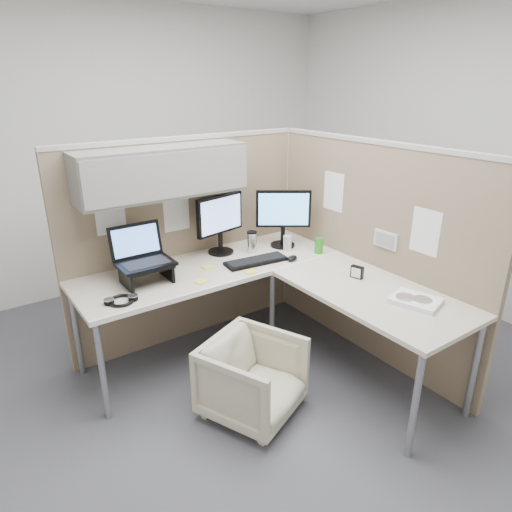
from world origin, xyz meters
TOP-DOWN VIEW (x-y plane):
  - ground at (0.00, 0.00)m, footprint 4.50×4.50m
  - partition_back at (-0.22, 0.83)m, footprint 2.00×0.36m
  - partition_right at (0.90, -0.07)m, footprint 0.07×2.03m
  - desk at (0.12, 0.13)m, footprint 2.00×1.98m
  - office_chair at (-0.26, -0.23)m, footprint 0.70×0.69m
  - monitor_left at (0.09, 0.72)m, footprint 0.44×0.20m
  - monitor_right at (0.59, 0.57)m, footprint 0.38×0.28m
  - laptop_station at (-0.61, 0.56)m, footprint 0.36×0.31m
  - keyboard at (0.20, 0.39)m, footprint 0.49×0.21m
  - mouse at (0.45, 0.27)m, footprint 0.12×0.09m
  - travel_mug at (0.30, 0.60)m, footprint 0.08×0.08m
  - soda_can_green at (0.72, 0.27)m, footprint 0.07×0.07m
  - soda_can_silver at (0.56, 0.47)m, footprint 0.07×0.07m
  - sticky_note_a at (-0.31, 0.32)m, footprint 0.10×0.10m
  - sticky_note_d at (-0.15, 0.52)m, footprint 0.08×0.08m
  - sticky_note_b at (0.06, 0.27)m, footprint 0.09×0.09m
  - headphones at (-0.86, 0.34)m, footprint 0.20×0.20m
  - paper_stack at (0.62, -0.72)m, footprint 0.29×0.33m
  - desk_clock at (0.61, -0.24)m, footprint 0.06×0.09m

SIDE VIEW (x-z plane):
  - ground at x=0.00m, z-range 0.00..0.00m
  - office_chair at x=-0.26m, z-range 0.00..0.56m
  - desk at x=0.12m, z-range 0.32..1.05m
  - sticky_note_a at x=-0.31m, z-range 0.73..0.74m
  - sticky_note_d at x=-0.15m, z-range 0.73..0.74m
  - sticky_note_b at x=0.06m, z-range 0.73..0.74m
  - keyboard at x=0.20m, z-range 0.73..0.75m
  - headphones at x=-0.86m, z-range 0.73..0.76m
  - paper_stack at x=0.62m, z-range 0.73..0.76m
  - mouse at x=0.45m, z-range 0.73..0.77m
  - desk_clock at x=0.61m, z-range 0.73..0.82m
  - soda_can_green at x=0.72m, z-range 0.73..0.85m
  - soda_can_silver at x=0.56m, z-range 0.73..0.85m
  - travel_mug at x=0.30m, z-range 0.73..0.90m
  - partition_right at x=0.90m, z-range 0.00..1.63m
  - laptop_station at x=-0.61m, z-range 0.69..1.06m
  - monitor_left at x=0.09m, z-range 0.77..1.24m
  - monitor_right at x=0.59m, z-range 0.77..1.24m
  - partition_back at x=-0.22m, z-range 0.28..1.91m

